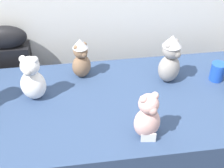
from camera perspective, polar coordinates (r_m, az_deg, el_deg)
display_table at (r=2.04m, az=0.00°, el=-10.94°), size 1.99×0.79×0.74m
instrument_case at (r=2.37m, az=-16.34°, el=-0.66°), size 0.28×0.12×0.96m
teddy_bear_blush at (r=1.53m, az=6.18°, el=-5.67°), size 0.15×0.14×0.25m
teddy_bear_snow at (r=1.77m, az=-13.65°, el=0.83°), size 0.16×0.15×0.27m
teddy_bear_mocha at (r=1.89m, az=-5.38°, el=4.41°), size 0.14×0.14×0.25m
teddy_bear_ash at (r=1.87m, az=10.04°, el=4.24°), size 0.17×0.17×0.30m
party_cup_blue at (r=1.99m, az=17.77°, el=2.05°), size 0.08×0.08×0.11m
name_card_front_left at (r=1.56m, az=6.33°, el=-9.24°), size 0.07×0.02×0.05m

